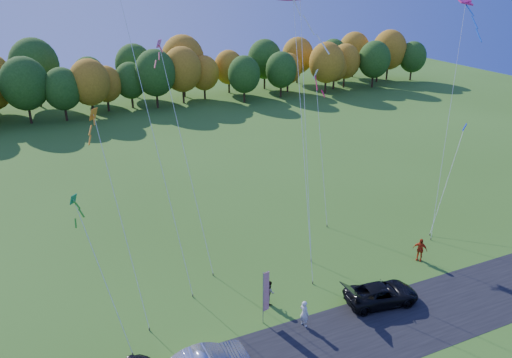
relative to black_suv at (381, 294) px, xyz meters
name	(u,v)px	position (x,y,z in m)	size (l,w,h in m)	color
ground	(294,309)	(-5.62, 1.81, -0.69)	(160.00, 160.00, 0.00)	#345F19
asphalt_strip	(326,347)	(-5.62, -2.19, -0.68)	(90.00, 6.00, 0.01)	black
tree_line	(128,111)	(-5.62, 56.81, -0.69)	(116.00, 12.00, 10.00)	#1E4711
black_suv	(381,294)	(0.00, 0.00, 0.00)	(2.28, 4.95, 1.38)	black
person_tailgate_a	(304,313)	(-5.84, 0.11, 0.22)	(0.66, 0.43, 1.81)	silver
person_tailgate_b	(269,292)	(-6.80, 3.12, 0.15)	(0.81, 0.63, 1.67)	gray
person_east	(420,249)	(6.00, 3.11, 0.24)	(1.08, 0.45, 1.85)	red
feather_flag	(265,291)	(-7.89, 1.46, 1.58)	(0.49, 0.18, 3.73)	#999999
kite_delta_blue	(136,63)	(-12.70, 10.78, 14.42)	(4.48, 10.93, 30.82)	#4C3F33
kite_parafoil_orange	(301,24)	(0.07, 12.15, 16.21)	(5.32, 12.22, 34.10)	#4C3F33
kite_delta_red	(303,130)	(-1.80, 8.13, 9.32)	(3.80, 9.52, 20.48)	#4C3F33
kite_parafoil_rainbow	(449,119)	(12.09, 8.08, 8.53)	(7.44, 6.44, 18.67)	#4C3F33
kite_diamond_yellow	(121,220)	(-15.32, 6.64, 5.73)	(1.70, 6.55, 13.18)	#4C3F33
kite_diamond_green	(102,275)	(-17.04, 4.16, 3.67)	(2.23, 5.01, 9.01)	#4C3F33
kite_diamond_white	(321,148)	(3.20, 13.41, 5.60)	(2.16, 6.16, 12.95)	#4C3F33
kite_diamond_pink	(186,158)	(-9.64, 11.28, 7.35)	(1.56, 7.58, 16.31)	#4C3F33
kite_diamond_blue_low	(448,179)	(12.50, 7.55, 3.26)	(6.58, 4.22, 8.38)	#4C3F33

